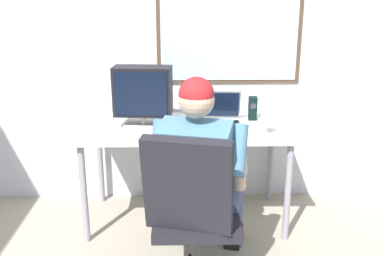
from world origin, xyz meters
TOP-DOWN VIEW (x-y plane):
  - wall_rear at (0.01, 2.68)m, footprint 4.65×0.08m
  - desk at (0.02, 2.25)m, footprint 1.47×0.73m
  - office_chair at (0.05, 1.38)m, footprint 0.55×0.60m
  - person_seated at (0.10, 1.63)m, footprint 0.61×0.83m
  - crt_monitor at (-0.27, 2.25)m, footprint 0.41×0.24m
  - laptop at (0.25, 2.30)m, footprint 0.34×0.35m
  - wine_glass at (0.55, 2.06)m, footprint 0.08×0.08m
  - desk_speaker at (0.51, 2.41)m, footprint 0.06×0.08m

SIDE VIEW (x-z plane):
  - office_chair at x=0.05m, z-range 0.06..1.03m
  - person_seated at x=0.10m, z-range 0.03..1.24m
  - desk at x=0.02m, z-range 0.29..1.01m
  - laptop at x=0.25m, z-range 0.67..0.90m
  - desk_speaker at x=0.51m, z-range 0.72..0.89m
  - wine_glass at x=0.55m, z-range 0.75..0.88m
  - crt_monitor at x=-0.27m, z-range 0.75..1.17m
  - wall_rear at x=0.01m, z-range 0.01..2.66m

